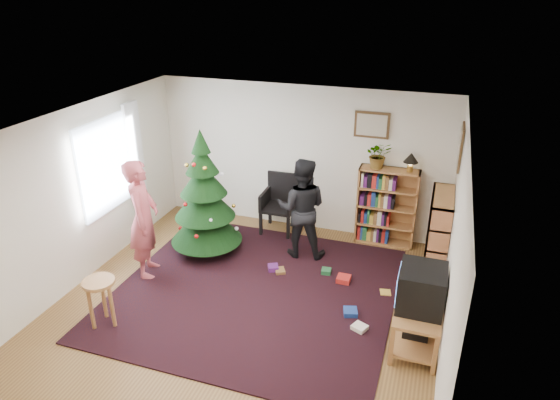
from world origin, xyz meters
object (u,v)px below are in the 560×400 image
(bookshelf_back, at_px, (387,206))
(potted_plant, at_px, (378,155))
(tv_stand, at_px, (417,322))
(armchair, at_px, (281,200))
(picture_right, at_px, (461,147))
(person_standing, at_px, (143,219))
(bookshelf_right, at_px, (438,236))
(stool, at_px, (100,291))
(table_lamp, at_px, (411,159))
(christmas_tree, at_px, (205,203))
(crt_tv, at_px, (421,288))
(picture_back, at_px, (372,125))
(person_by_chair, at_px, (302,208))

(bookshelf_back, distance_m, potted_plant, 0.88)
(tv_stand, xyz_separation_m, potted_plant, (-0.91, 2.44, 1.19))
(armchair, relative_size, potted_plant, 2.32)
(tv_stand, bearing_deg, picture_right, 82.14)
(person_standing, relative_size, potted_plant, 4.12)
(bookshelf_back, distance_m, tv_stand, 2.56)
(bookshelf_back, relative_size, bookshelf_right, 1.00)
(picture_right, height_order, bookshelf_back, picture_right)
(stool, distance_m, table_lamp, 4.84)
(bookshelf_back, xyz_separation_m, tv_stand, (0.71, -2.44, -0.34))
(table_lamp, bearing_deg, bookshelf_right, -56.22)
(christmas_tree, height_order, bookshelf_back, christmas_tree)
(person_standing, bearing_deg, table_lamp, -80.08)
(tv_stand, height_order, potted_plant, potted_plant)
(christmas_tree, bearing_deg, bookshelf_back, 24.73)
(bookshelf_back, relative_size, crt_tv, 2.26)
(potted_plant, height_order, table_lamp, potted_plant)
(table_lamp, bearing_deg, armchair, -177.75)
(tv_stand, relative_size, person_standing, 0.54)
(tv_stand, relative_size, crt_tv, 1.67)
(stool, bearing_deg, christmas_tree, 78.96)
(table_lamp, bearing_deg, christmas_tree, -157.52)
(potted_plant, bearing_deg, bookshelf_right, -37.65)
(bookshelf_right, height_order, stool, bookshelf_right)
(bookshelf_back, xyz_separation_m, potted_plant, (-0.20, 0.00, 0.85))
(picture_back, relative_size, bookshelf_right, 0.42)
(picture_back, relative_size, stool, 0.83)
(picture_back, distance_m, potted_plant, 0.48)
(tv_stand, bearing_deg, bookshelf_right, 85.82)
(picture_back, bearing_deg, crt_tv, -67.47)
(person_by_chair, bearing_deg, picture_back, -139.92)
(bookshelf_back, xyz_separation_m, crt_tv, (0.71, -2.44, 0.14))
(picture_right, height_order, potted_plant, picture_right)
(person_by_chair, relative_size, table_lamp, 5.28)
(crt_tv, height_order, armchair, crt_tv)
(person_standing, relative_size, table_lamp, 5.84)
(tv_stand, relative_size, potted_plant, 2.21)
(christmas_tree, bearing_deg, person_standing, -122.89)
(tv_stand, bearing_deg, person_by_chair, 139.80)
(stool, bearing_deg, potted_plant, 49.30)
(person_standing, bearing_deg, picture_right, -91.13)
(person_by_chair, distance_m, potted_plant, 1.48)
(bookshelf_back, xyz_separation_m, armchair, (-1.79, -0.08, -0.12))
(picture_back, xyz_separation_m, armchair, (-1.43, -0.22, -1.41))
(bookshelf_right, relative_size, table_lamp, 4.25)
(christmas_tree, xyz_separation_m, tv_stand, (3.37, -1.22, -0.52))
(tv_stand, bearing_deg, person_standing, 174.62)
(tv_stand, relative_size, person_by_chair, 0.59)
(crt_tv, bearing_deg, bookshelf_right, 85.72)
(bookshelf_back, distance_m, person_standing, 3.82)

